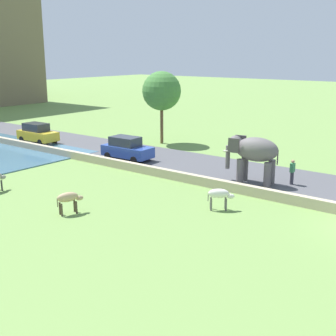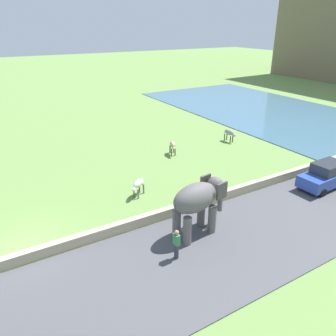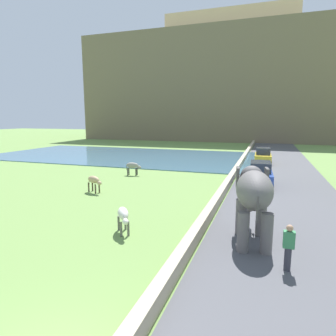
# 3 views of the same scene
# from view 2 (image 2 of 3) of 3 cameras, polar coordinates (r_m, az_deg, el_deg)

# --- Properties ---
(ground_plane) EXTENTS (220.00, 220.00, 0.00)m
(ground_plane) POSITION_cam_2_polar(r_m,az_deg,el_deg) (18.54, -23.45, -12.49)
(ground_plane) COLOR #6B8E47
(barrier_wall) EXTENTS (0.40, 110.00, 0.59)m
(barrier_wall) POSITION_cam_2_polar(r_m,az_deg,el_deg) (25.54, 20.37, -1.00)
(barrier_wall) COLOR tan
(barrier_wall) RESTS_ON ground
(lake) EXTENTS (36.00, 18.00, 0.08)m
(lake) POSITION_cam_2_polar(r_m,az_deg,el_deg) (44.81, 16.79, 9.50)
(lake) COLOR #426B84
(lake) RESTS_ON ground
(elephant) EXTENTS (1.75, 3.55, 2.99)m
(elephant) POSITION_cam_2_polar(r_m,az_deg,el_deg) (17.08, 5.30, -5.50)
(elephant) COLOR #605B5B
(elephant) RESTS_ON ground
(person_beside_elephant) EXTENTS (0.36, 0.22, 1.63)m
(person_beside_elephant) POSITION_cam_2_polar(r_m,az_deg,el_deg) (15.86, 1.48, -13.00)
(person_beside_elephant) COLOR #33333D
(person_beside_elephant) RESTS_ON ground
(car_blue) EXTENTS (1.92, 4.07, 1.80)m
(car_blue) POSITION_cam_2_polar(r_m,az_deg,el_deg) (24.77, 25.65, -1.16)
(car_blue) COLOR #2D4CA8
(car_blue) RESTS_ON ground
(cow_tan) EXTENTS (1.41, 0.83, 1.15)m
(cow_tan) POSITION_cam_2_polar(r_m,az_deg,el_deg) (28.08, 0.81, 3.97)
(cow_tan) COLOR tan
(cow_tan) RESTS_ON ground
(cow_grey) EXTENTS (1.41, 0.54, 1.15)m
(cow_grey) POSITION_cam_2_polar(r_m,az_deg,el_deg) (31.84, 10.58, 5.99)
(cow_grey) COLOR gray
(cow_grey) RESTS_ON ground
(cow_white) EXTENTS (1.09, 1.32, 1.15)m
(cow_white) POSITION_cam_2_polar(r_m,az_deg,el_deg) (21.34, -5.19, -2.82)
(cow_white) COLOR silver
(cow_white) RESTS_ON ground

